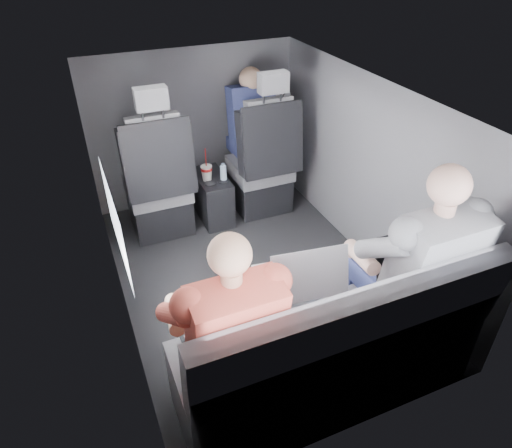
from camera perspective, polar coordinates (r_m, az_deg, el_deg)
name	(u,v)px	position (r m, az deg, el deg)	size (l,w,h in m)	color
floor	(252,277)	(3.37, -0.50, -6.62)	(2.60, 2.60, 0.00)	black
ceiling	(251,96)	(2.69, -0.64, 15.76)	(2.60, 2.60, 0.00)	#B2B2AD
panel_left	(110,228)	(2.81, -17.75, -0.51)	(0.02, 2.60, 1.35)	#56565B
panel_right	(367,173)	(3.38, 13.76, 6.26)	(0.02, 2.60, 1.35)	#56565B
panel_front	(194,128)	(4.09, -7.74, 11.85)	(1.80, 0.02, 1.35)	#56565B
panel_back	(367,338)	(2.09, 13.66, -13.68)	(1.80, 0.02, 1.35)	#56565B
side_window	(115,222)	(2.44, -17.20, 0.29)	(0.02, 0.75, 0.42)	white
seatbelt	(272,132)	(3.63, 1.97, 11.40)	(0.05, 0.01, 0.65)	black
front_seat_left	(159,189)	(3.71, -12.05, 4.28)	(0.52, 0.58, 1.26)	black
front_seat_right	(262,169)	(3.94, 0.82, 6.90)	(0.52, 0.58, 1.26)	black
center_console	(212,197)	(3.93, -5.47, 3.35)	(0.24, 0.48, 0.41)	black
rear_bench	(331,354)	(2.49, 9.31, -15.79)	(1.60, 0.57, 0.92)	#5B5B5F
soda_cup	(207,172)	(3.75, -6.19, 6.44)	(0.09, 0.09, 0.28)	white
water_bottle	(223,173)	(3.74, -4.09, 6.42)	(0.05, 0.05, 0.15)	#AECAEB
laptop_white	(213,303)	(2.26, -5.38, -9.77)	(0.41, 0.42, 0.26)	silver
laptop_silver	(299,276)	(2.40, 5.42, -6.46)	(0.43, 0.41, 0.28)	silver
laptop_black	(392,254)	(2.65, 16.59, -3.64)	(0.37, 0.34, 0.26)	black
passenger_rear_left	(225,329)	(2.14, -3.85, -12.97)	(0.50, 0.62, 1.22)	#37373C
passenger_rear_right	(411,267)	(2.55, 18.82, -5.11)	(0.55, 0.66, 1.30)	navy
passenger_front_right	(251,120)	(4.02, -0.63, 12.85)	(0.39, 0.39, 0.76)	navy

